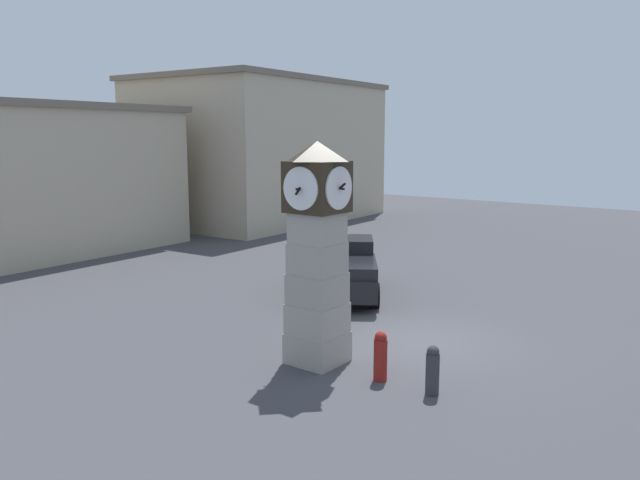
# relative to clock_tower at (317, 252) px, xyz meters

# --- Properties ---
(ground_plane) EXTENTS (70.62, 70.62, 0.00)m
(ground_plane) POSITION_rel_clock_tower_xyz_m (2.84, -1.29, -2.66)
(ground_plane) COLOR #424247
(clock_tower) EXTENTS (1.59, 1.58, 5.21)m
(clock_tower) POSITION_rel_clock_tower_xyz_m (0.00, 0.00, 0.00)
(clock_tower) COLOR #9C978D
(clock_tower) RESTS_ON ground_plane
(bollard_near_tower) EXTENTS (0.30, 0.30, 1.12)m
(bollard_near_tower) POSITION_rel_clock_tower_xyz_m (-0.06, -1.79, -2.10)
(bollard_near_tower) COLOR maroon
(bollard_near_tower) RESTS_ON ground_plane
(bollard_mid_row) EXTENTS (0.29, 0.29, 1.06)m
(bollard_mid_row) POSITION_rel_clock_tower_xyz_m (-0.06, -3.06, -2.12)
(bollard_mid_row) COLOR #333338
(bollard_mid_row) RESTS_ON ground_plane
(pickup_truck) EXTENTS (5.12, 4.42, 1.85)m
(pickup_truck) POSITION_rel_clock_tower_xyz_m (5.50, 3.09, -1.73)
(pickup_truck) COLOR black
(pickup_truck) RESTS_ON ground_plane
(storefront_low_left) EXTENTS (15.65, 11.01, 8.74)m
(storefront_low_left) POSITION_rel_clock_tower_xyz_m (18.56, 18.77, 1.72)
(storefront_low_left) COLOR #B7A88E
(storefront_low_left) RESTS_ON ground_plane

